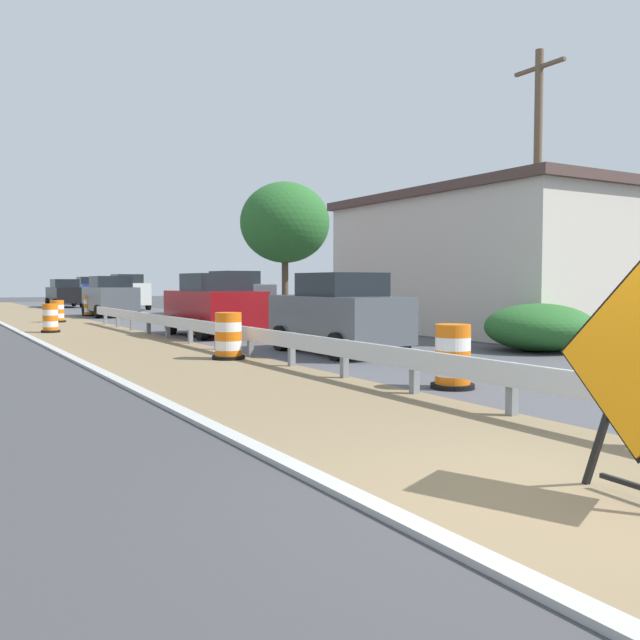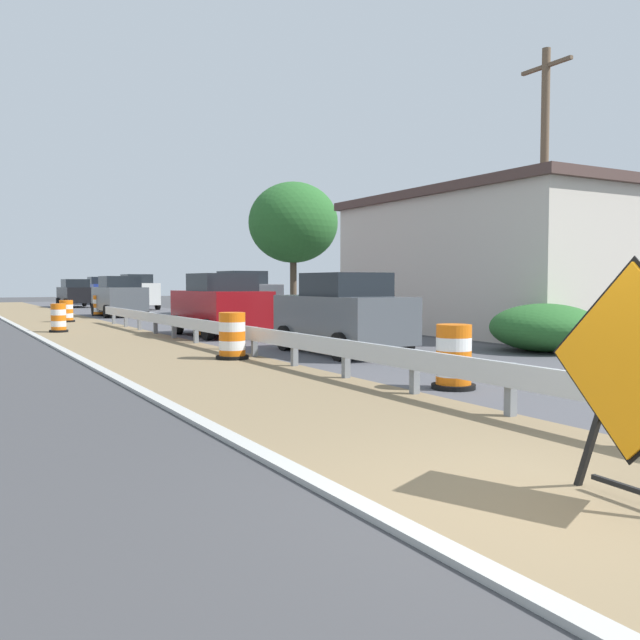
# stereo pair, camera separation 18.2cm
# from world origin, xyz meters

# --- Properties ---
(ground_plane) EXTENTS (160.00, 160.00, 0.00)m
(ground_plane) POSITION_xyz_m (0.00, 0.00, 0.00)
(ground_plane) COLOR #3D3D3F
(median_dirt_strip) EXTENTS (3.75, 120.00, 0.01)m
(median_dirt_strip) POSITION_xyz_m (0.68, 0.00, 0.00)
(median_dirt_strip) COLOR #7F6B4C
(median_dirt_strip) RESTS_ON ground
(curb_near_edge) EXTENTS (0.20, 120.00, 0.11)m
(curb_near_edge) POSITION_xyz_m (-1.30, 0.00, 0.00)
(curb_near_edge) COLOR #ADADA8
(curb_near_edge) RESTS_ON ground
(warning_sign_diamond) EXTENTS (0.15, 1.64, 1.96)m
(warning_sign_diamond) POSITION_xyz_m (0.61, -0.28, 1.05)
(warning_sign_diamond) COLOR black
(warning_sign_diamond) RESTS_ON ground
(traffic_barrel_nearest) EXTENTS (0.72, 0.72, 1.06)m
(traffic_barrel_nearest) POSITION_xyz_m (3.24, 4.84, 0.48)
(traffic_barrel_nearest) COLOR orange
(traffic_barrel_nearest) RESTS_ON ground
(traffic_barrel_close) EXTENTS (0.75, 0.75, 1.06)m
(traffic_barrel_close) POSITION_xyz_m (1.76, 10.65, 0.48)
(traffic_barrel_close) COLOR orange
(traffic_barrel_close) RESTS_ON ground
(traffic_barrel_mid) EXTENTS (0.69, 0.69, 0.98)m
(traffic_barrel_mid) POSITION_xyz_m (3.35, 16.93, 0.44)
(traffic_barrel_mid) COLOR orange
(traffic_barrel_mid) RESTS_ON ground
(traffic_barrel_far) EXTENTS (0.63, 0.63, 0.99)m
(traffic_barrel_far) POSITION_xyz_m (-0.34, 21.31, 0.45)
(traffic_barrel_far) COLOR orange
(traffic_barrel_far) RESTS_ON ground
(traffic_barrel_farther) EXTENTS (0.71, 0.71, 0.95)m
(traffic_barrel_farther) POSITION_xyz_m (0.92, 27.50, 0.43)
(traffic_barrel_farther) COLOR orange
(traffic_barrel_farther) RESTS_ON ground
(traffic_barrel_farthest) EXTENTS (0.73, 0.73, 1.06)m
(traffic_barrel_farthest) POSITION_xyz_m (3.33, 32.44, 0.48)
(traffic_barrel_farthest) COLOR orange
(traffic_barrel_farthest) RESTS_ON ground
(car_lead_near_lane) EXTENTS (1.96, 4.06, 1.97)m
(car_lead_near_lane) POSITION_xyz_m (4.52, 10.38, 0.98)
(car_lead_near_lane) COLOR #4C5156
(car_lead_near_lane) RESTS_ON ground
(car_trailing_near_lane) EXTENTS (2.00, 4.21, 2.15)m
(car_trailing_near_lane) POSITION_xyz_m (7.36, 51.53, 1.07)
(car_trailing_near_lane) COLOR navy
(car_trailing_near_lane) RESTS_ON ground
(car_lead_far_lane) EXTENTS (2.23, 4.12, 2.02)m
(car_lead_far_lane) POSITION_xyz_m (3.95, 16.96, 1.01)
(car_lead_far_lane) COLOR maroon
(car_lead_far_lane) RESTS_ON ground
(car_mid_far_lane) EXTENTS (2.04, 4.53, 2.23)m
(car_mid_far_lane) POSITION_xyz_m (7.25, 39.79, 1.11)
(car_mid_far_lane) COLOR silver
(car_mid_far_lane) RESTS_ON ground
(car_trailing_far_lane) EXTENTS (2.13, 4.20, 2.04)m
(car_trailing_far_lane) POSITION_xyz_m (4.10, 31.29, 1.02)
(car_trailing_far_lane) COLOR #4C5156
(car_trailing_far_lane) RESTS_ON ground
(car_distant_a) EXTENTS (2.00, 4.22, 2.22)m
(car_distant_a) POSITION_xyz_m (7.55, 23.45, 1.10)
(car_distant_a) COLOR silver
(car_distant_a) RESTS_ON ground
(car_distant_b) EXTENTS (2.04, 4.06, 1.94)m
(car_distant_b) POSITION_xyz_m (4.45, 45.60, 0.97)
(car_distant_b) COLOR black
(car_distant_b) RESTS_ON ground
(roadside_shop_near) EXTENTS (8.69, 10.80, 4.83)m
(roadside_shop_near) POSITION_xyz_m (14.03, 14.00, 2.43)
(roadside_shop_near) COLOR beige
(roadside_shop_near) RESTS_ON ground
(utility_pole_near) EXTENTS (0.24, 1.80, 8.45)m
(utility_pole_near) POSITION_xyz_m (11.39, 10.38, 4.38)
(utility_pole_near) COLOR brown
(utility_pole_near) RESTS_ON ground
(bush_roadside) EXTENTS (2.74, 2.74, 1.21)m
(bush_roadside) POSITION_xyz_m (9.22, 8.30, 0.60)
(bush_roadside) COLOR #286028
(bush_roadside) RESTS_ON ground
(tree_roadside) EXTENTS (4.80, 4.80, 7.09)m
(tree_roadside) POSITION_xyz_m (12.80, 28.88, 4.92)
(tree_roadside) COLOR #4C3D2D
(tree_roadside) RESTS_ON ground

